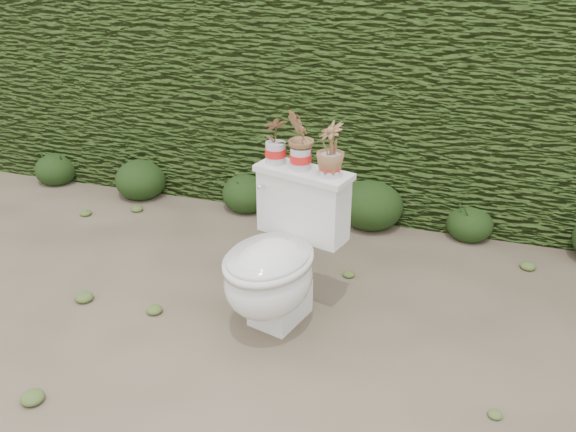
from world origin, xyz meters
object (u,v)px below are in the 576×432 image
(potted_plant_center, at_px, (301,141))
(potted_plant_right, at_px, (331,151))
(toilet, at_px, (278,262))
(potted_plant_left, at_px, (275,141))

(potted_plant_center, height_order, potted_plant_right, potted_plant_center)
(potted_plant_center, xyz_separation_m, potted_plant_right, (0.16, -0.04, -0.02))
(toilet, height_order, potted_plant_right, potted_plant_right)
(potted_plant_center, relative_size, potted_plant_right, 1.15)
(potted_plant_left, height_order, potted_plant_center, potted_plant_center)
(toilet, height_order, potted_plant_left, potted_plant_left)
(potted_plant_left, relative_size, potted_plant_center, 0.80)
(toilet, xyz_separation_m, potted_plant_center, (0.05, 0.24, 0.57))
(toilet, relative_size, potted_plant_left, 3.28)
(potted_plant_left, bearing_deg, potted_plant_center, 129.75)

